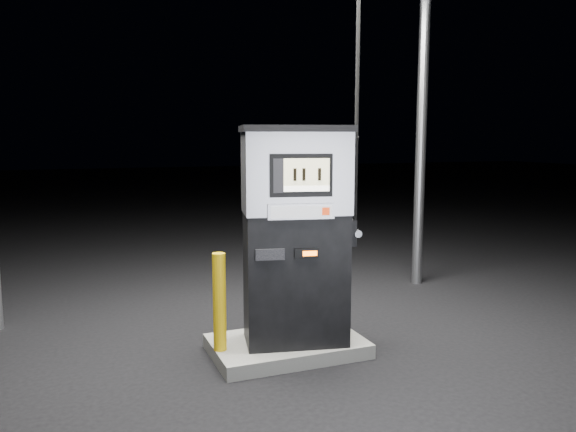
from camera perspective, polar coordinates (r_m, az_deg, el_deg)
name	(u,v)px	position (r m, az deg, el deg)	size (l,w,h in m)	color
ground	(287,353)	(6.21, -0.11, -13.72)	(80.00, 80.00, 0.00)	black
pump_island	(287,346)	(6.18, -0.11, -13.08)	(1.60, 1.00, 0.15)	#5F5F5B
fuel_dispenser	(296,233)	(5.82, 0.81, -1.75)	(1.31, 0.89, 4.70)	black
bollard_left	(220,302)	(5.76, -6.97, -8.67)	(0.13, 0.13, 1.00)	#E1B10C
bollard_right	(342,293)	(6.39, 5.54, -7.84)	(0.11, 0.11, 0.82)	#E1B10C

